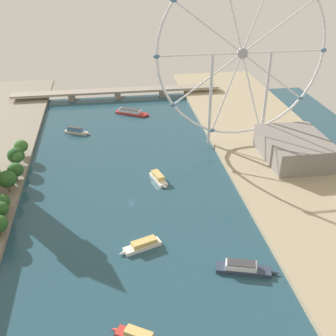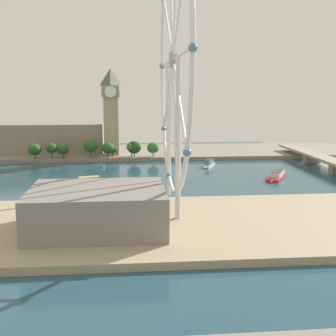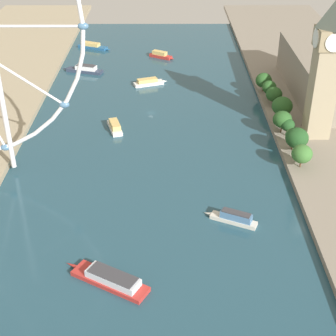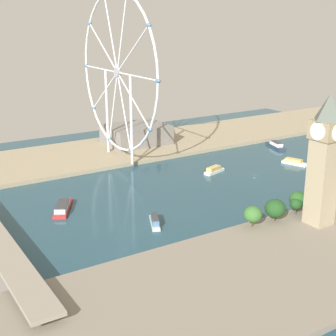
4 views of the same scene
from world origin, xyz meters
The scene contains 11 objects.
ground_plane centered at (0.00, 0.00, 0.00)m, with size 399.00×399.00×0.00m, color #234756.
riverbank_left centered at (-114.50, 0.00, 1.50)m, with size 90.00×520.00×3.00m, color gray.
riverbank_right centered at (114.50, 0.00, 1.50)m, with size 90.00×520.00×3.00m, color tan.
clock_tower centered at (-91.55, 34.95, 41.20)m, with size 15.51×15.51×73.27m.
parliament_block centered at (-101.32, -23.33, 15.99)m, with size 22.00×100.56×25.98m, color gray.
tree_row_embankment centered at (-74.98, 24.44, 10.97)m, with size 15.04×107.21×14.87m.
ferris_wheel centered at (87.32, 69.22, 71.61)m, with size 128.05×3.20×132.06m.
riverside_hall centered at (121.20, 35.17, 11.41)m, with size 43.03×54.06×16.83m, color gray.
tour_boat_0 centered at (10.67, 147.57, 2.09)m, with size 33.11×21.83×4.93m.
tour_boat_1 centered at (20.19, 22.74, 2.14)m, with size 10.75×22.44×5.14m.
tour_boat_3 centered at (-38.42, 110.65, 2.27)m, with size 22.72×12.81×5.43m.
Camera 2 is at (299.43, 46.76, 59.19)m, focal length 48.24 mm.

